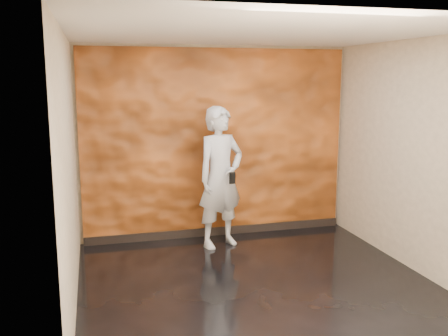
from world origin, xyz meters
TOP-DOWN VIEW (x-y plane):
  - room at (0.00, 0.00)m, footprint 4.02×4.02m
  - feature_wall at (0.00, 1.96)m, footprint 3.90×0.06m
  - baseboard at (0.00, 1.92)m, footprint 3.90×0.04m
  - man at (-0.07, 1.46)m, footprint 0.83×0.69m
  - phone at (0.02, 1.19)m, footprint 0.09×0.03m

SIDE VIEW (x-z plane):
  - baseboard at x=0.00m, z-range 0.00..0.12m
  - man at x=-0.07m, z-range 0.00..1.96m
  - phone at x=0.02m, z-range 0.94..1.10m
  - feature_wall at x=0.00m, z-range 0.00..2.75m
  - room at x=0.00m, z-range -0.01..2.81m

